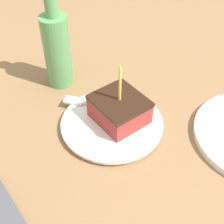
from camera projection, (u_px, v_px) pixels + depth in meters
name	position (u px, v px, depth m)	size (l,w,h in m)	color
ground_plane	(103.00, 130.00, 0.70)	(2.40, 2.40, 0.04)	olive
plate	(112.00, 124.00, 0.68)	(0.22, 0.22, 0.02)	white
cake_slice	(119.00, 109.00, 0.66)	(0.11, 0.10, 0.14)	#99332D
fork	(99.00, 106.00, 0.70)	(0.17, 0.13, 0.00)	silver
bottle	(57.00, 49.00, 0.73)	(0.06, 0.06, 0.24)	#599959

